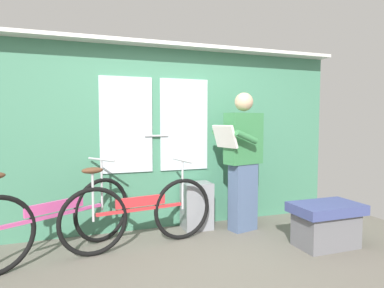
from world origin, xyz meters
name	(u,v)px	position (x,y,z in m)	size (l,w,h in m)	color
ground_plane	(206,263)	(0.00, 0.00, -0.02)	(5.36, 3.86, 0.04)	#666056
train_door_wall	(171,133)	(-0.01, 1.12, 1.15)	(4.36, 0.28, 2.19)	#427F60
bicycle_near_door	(55,219)	(-1.31, 0.57, 0.37)	(1.52, 0.94, 0.90)	black
bicycle_leaning_behind	(140,213)	(-0.50, 0.55, 0.36)	(1.61, 0.44, 0.88)	black
passenger_reading_newspaper	(243,158)	(0.74, 0.68, 0.85)	(0.61, 0.53, 1.62)	slate
trash_bin_by_wall	(197,206)	(0.25, 0.91, 0.28)	(0.34, 0.28, 0.56)	gray
bench_seat_corner	(326,224)	(1.30, -0.08, 0.24)	(0.70, 0.44, 0.45)	#3D477F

